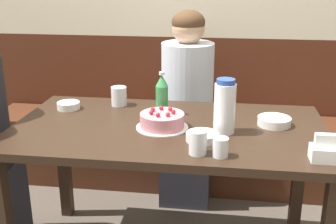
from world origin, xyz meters
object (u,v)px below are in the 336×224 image
napkin_holder (326,151)px  glass_water_tall (119,96)px  birthday_cake (162,121)px  bench_seat (185,152)px  bowl_rice_small (69,106)px  glass_tumbler_short (220,147)px  person_pale_blue_shirt (187,115)px  soju_bottle (162,95)px  bowl_side_dish (274,121)px  bowl_soup_white (202,137)px  glass_shot_small (198,142)px  water_pitcher (225,107)px

napkin_holder → glass_water_tall: napkin_holder is taller
birthday_cake → glass_water_tall: (-0.27, 0.30, 0.02)m
bench_seat → bowl_rice_small: (-0.54, -0.65, 0.51)m
glass_tumbler_short → person_pale_blue_shirt: 0.99m
glass_tumbler_short → glass_water_tall: bearing=133.3°
soju_bottle → bowl_side_dish: bearing=-8.4°
bowl_soup_white → bowl_side_dish: bowl_side_dish is taller
glass_shot_small → birthday_cake: bearing=124.5°
bench_seat → glass_shot_small: size_ratio=27.54×
bowl_soup_white → glass_shot_small: glass_shot_small is taller
glass_water_tall → glass_shot_small: glass_water_tall is taller
water_pitcher → bowl_side_dish: water_pitcher is taller
glass_water_tall → bowl_rice_small: bearing=-158.2°
bowl_rice_small → glass_water_tall: bearing=21.8°
glass_tumbler_short → napkin_holder: bearing=2.3°
bowl_soup_white → glass_water_tall: glass_water_tall is taller
glass_tumbler_short → person_pale_blue_shirt: bearing=102.7°
water_pitcher → glass_tumbler_short: size_ratio=3.19×
glass_shot_small → person_pale_blue_shirt: size_ratio=0.08×
napkin_holder → glass_water_tall: size_ratio=1.12×
glass_water_tall → bowl_soup_white: bearing=-42.7°
glass_water_tall → bench_seat: bearing=61.9°
bowl_side_dish → glass_shot_small: (-0.32, -0.36, 0.03)m
soju_bottle → person_pale_blue_shirt: 0.57m
soju_bottle → napkin_holder: 0.81m
bowl_side_dish → glass_water_tall: 0.80m
birthday_cake → glass_water_tall: size_ratio=2.38×
person_pale_blue_shirt → glass_shot_small: bearing=7.7°
napkin_holder → soju_bottle: bearing=147.2°
glass_tumbler_short → glass_shot_small: size_ratio=0.79×
soju_bottle → glass_shot_small: bearing=-65.0°
glass_water_tall → soju_bottle: bearing=-25.7°
napkin_holder → bowl_side_dish: napkin_holder is taller
birthday_cake → soju_bottle: soju_bottle is taller
bowl_rice_small → bowl_side_dish: bearing=-5.6°
napkin_holder → bowl_soup_white: napkin_holder is taller
bowl_side_dish → soju_bottle: bearing=171.6°
water_pitcher → bowl_rice_small: size_ratio=2.09×
water_pitcher → bench_seat: bearing=105.8°
bowl_side_dish → bench_seat: bearing=122.1°
napkin_holder → bowl_soup_white: (-0.46, 0.13, -0.02)m
bowl_rice_small → soju_bottle: bearing=-2.6°
bowl_soup_white → person_pale_blue_shirt: bearing=99.7°
water_pitcher → glass_shot_small: size_ratio=2.52×
bowl_side_dish → glass_tumbler_short: size_ratio=2.01×
bowl_soup_white → bowl_side_dish: (0.31, 0.23, 0.00)m
bench_seat → glass_shot_small: 1.25m
glass_shot_small → bowl_side_dish: bearing=48.3°
bowl_side_dish → glass_water_tall: glass_water_tall is taller
glass_tumbler_short → bowl_rice_small: bearing=148.6°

